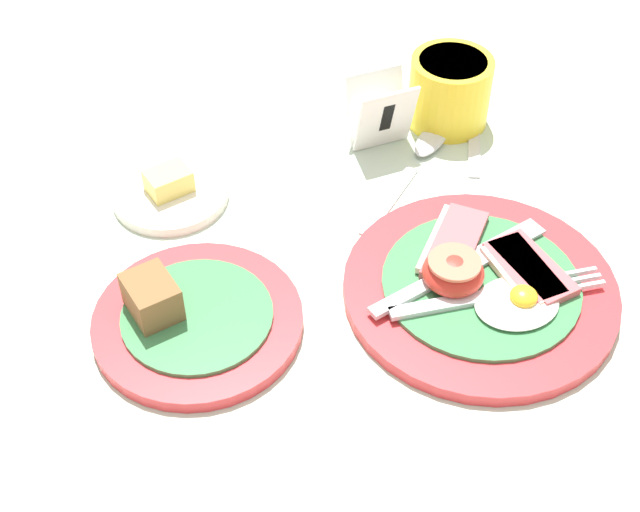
{
  "coord_description": "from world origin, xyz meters",
  "views": [
    {
      "loc": [
        -0.25,
        -0.41,
        0.56
      ],
      "look_at": [
        -0.05,
        0.09,
        0.02
      ],
      "focal_mm": 50.0,
      "sensor_mm": 36.0,
      "label": 1
    }
  ],
  "objects_px": {
    "bread_plate": "(193,318)",
    "butter_dish": "(170,192)",
    "teaspoon_near_cup": "(422,153)",
    "sugar_cup": "(450,89)",
    "number_card": "(381,113)",
    "breakfast_plate": "(481,285)",
    "teaspoon_by_saucer": "(474,190)"
  },
  "relations": [
    {
      "from": "bread_plate",
      "to": "butter_dish",
      "type": "distance_m",
      "value": 0.16
    },
    {
      "from": "butter_dish",
      "to": "teaspoon_by_saucer",
      "type": "xyz_separation_m",
      "value": [
        0.27,
        -0.1,
        -0.0
      ]
    },
    {
      "from": "sugar_cup",
      "to": "butter_dish",
      "type": "xyz_separation_m",
      "value": [
        -0.3,
        -0.01,
        -0.03
      ]
    },
    {
      "from": "breakfast_plate",
      "to": "butter_dish",
      "type": "height_order",
      "value": "breakfast_plate"
    },
    {
      "from": "butter_dish",
      "to": "teaspoon_near_cup",
      "type": "bearing_deg",
      "value": -7.55
    },
    {
      "from": "teaspoon_near_cup",
      "to": "sugar_cup",
      "type": "bearing_deg",
      "value": 1.77
    },
    {
      "from": "butter_dish",
      "to": "number_card",
      "type": "distance_m",
      "value": 0.22
    },
    {
      "from": "bread_plate",
      "to": "sugar_cup",
      "type": "distance_m",
      "value": 0.37
    },
    {
      "from": "bread_plate",
      "to": "number_card",
      "type": "xyz_separation_m",
      "value": [
        0.24,
        0.17,
        0.03
      ]
    },
    {
      "from": "bread_plate",
      "to": "teaspoon_near_cup",
      "type": "relative_size",
      "value": 1.08
    },
    {
      "from": "number_card",
      "to": "bread_plate",
      "type": "bearing_deg",
      "value": -145.75
    },
    {
      "from": "breakfast_plate",
      "to": "butter_dish",
      "type": "distance_m",
      "value": 0.3
    },
    {
      "from": "sugar_cup",
      "to": "number_card",
      "type": "distance_m",
      "value": 0.08
    },
    {
      "from": "breakfast_plate",
      "to": "butter_dish",
      "type": "xyz_separation_m",
      "value": [
        -0.21,
        0.22,
        -0.0
      ]
    },
    {
      "from": "bread_plate",
      "to": "number_card",
      "type": "relative_size",
      "value": 2.36
    },
    {
      "from": "bread_plate",
      "to": "teaspoon_by_saucer",
      "type": "bearing_deg",
      "value": 11.37
    },
    {
      "from": "breakfast_plate",
      "to": "teaspoon_by_saucer",
      "type": "relative_size",
      "value": 1.31
    },
    {
      "from": "sugar_cup",
      "to": "bread_plate",
      "type": "bearing_deg",
      "value": -151.79
    },
    {
      "from": "bread_plate",
      "to": "butter_dish",
      "type": "xyz_separation_m",
      "value": [
        0.02,
        0.16,
        -0.0
      ]
    },
    {
      "from": "breakfast_plate",
      "to": "number_card",
      "type": "bearing_deg",
      "value": 88.16
    },
    {
      "from": "number_card",
      "to": "teaspoon_by_saucer",
      "type": "relative_size",
      "value": 0.41
    },
    {
      "from": "bread_plate",
      "to": "teaspoon_near_cup",
      "type": "xyz_separation_m",
      "value": [
        0.27,
        0.13,
        -0.0
      ]
    },
    {
      "from": "breakfast_plate",
      "to": "teaspoon_by_saucer",
      "type": "xyz_separation_m",
      "value": [
        0.06,
        0.12,
        -0.01
      ]
    },
    {
      "from": "sugar_cup",
      "to": "number_card",
      "type": "relative_size",
      "value": 1.14
    },
    {
      "from": "sugar_cup",
      "to": "teaspoon_by_saucer",
      "type": "relative_size",
      "value": 0.47
    },
    {
      "from": "sugar_cup",
      "to": "number_card",
      "type": "height_order",
      "value": "number_card"
    },
    {
      "from": "breakfast_plate",
      "to": "butter_dish",
      "type": "bearing_deg",
      "value": 134.15
    },
    {
      "from": "bread_plate",
      "to": "breakfast_plate",
      "type": "bearing_deg",
      "value": -13.38
    },
    {
      "from": "number_card",
      "to": "teaspoon_near_cup",
      "type": "height_order",
      "value": "number_card"
    },
    {
      "from": "breakfast_plate",
      "to": "bread_plate",
      "type": "distance_m",
      "value": 0.24
    },
    {
      "from": "sugar_cup",
      "to": "teaspoon_by_saucer",
      "type": "xyz_separation_m",
      "value": [
        -0.03,
        -0.12,
        -0.03
      ]
    },
    {
      "from": "breakfast_plate",
      "to": "bread_plate",
      "type": "xyz_separation_m",
      "value": [
        -0.24,
        0.06,
        -0.0
      ]
    }
  ]
}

